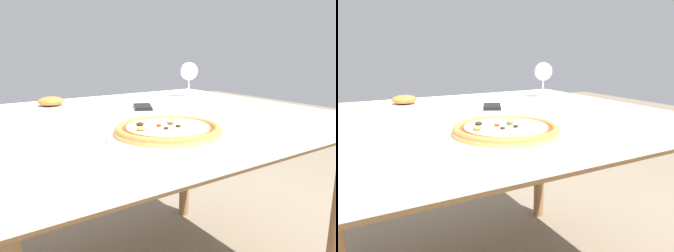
# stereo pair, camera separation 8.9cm
# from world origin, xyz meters

# --- Properties ---
(dining_table) EXTENTS (1.31, 1.15, 0.76)m
(dining_table) POSITION_xyz_m (0.00, 0.00, 0.68)
(dining_table) COLOR #997047
(dining_table) RESTS_ON ground_plane
(pizza_plate) EXTENTS (0.34, 0.34, 0.04)m
(pizza_plate) POSITION_xyz_m (-0.10, -0.29, 0.78)
(pizza_plate) COLOR white
(pizza_plate) RESTS_ON dining_table
(fork) EXTENTS (0.04, 0.17, 0.00)m
(fork) POSITION_xyz_m (-0.40, -0.24, 0.76)
(fork) COLOR silver
(fork) RESTS_ON dining_table
(wine_glass_far_left) EXTENTS (0.09, 0.09, 0.17)m
(wine_glass_far_left) POSITION_xyz_m (0.43, 0.29, 0.88)
(wine_glass_far_left) COLOR silver
(wine_glass_far_left) RESTS_ON dining_table
(cell_phone) EXTENTS (0.13, 0.16, 0.01)m
(cell_phone) POSITION_xyz_m (0.07, 0.14, 0.76)
(cell_phone) COLOR black
(cell_phone) RESTS_ON dining_table
(side_plate) EXTENTS (0.18, 0.18, 0.05)m
(side_plate) POSITION_xyz_m (-0.23, 0.35, 0.78)
(side_plate) COLOR white
(side_plate) RESTS_ON dining_table
(napkin_folded) EXTENTS (0.18, 0.15, 0.01)m
(napkin_folded) POSITION_xyz_m (0.26, -0.26, 0.77)
(napkin_folded) COLOR silver
(napkin_folded) RESTS_ON dining_table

